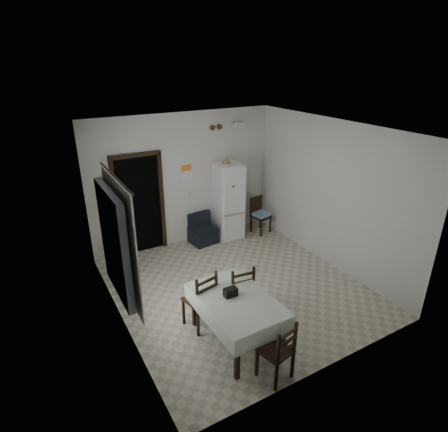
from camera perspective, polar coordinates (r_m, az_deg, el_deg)
ground at (r=7.06m, az=2.05°, el=-10.77°), size 4.50×4.50×0.00m
ceiling at (r=5.94m, az=2.45°, el=13.06°), size 4.20×4.50×0.02m
wall_back at (r=8.23m, az=-6.07°, el=5.48°), size 4.20×0.02×2.90m
wall_front at (r=4.82m, az=16.62°, el=-9.11°), size 4.20×0.02×2.90m
wall_left at (r=5.64m, az=-16.27°, el=-4.07°), size 0.02×4.50×2.90m
wall_right at (r=7.61m, az=15.82°, el=3.19°), size 0.02×4.50×2.90m
doorway at (r=8.21m, az=-13.24°, el=2.04°), size 1.06×0.52×2.22m
window_recess at (r=5.41m, az=-16.37°, el=-4.11°), size 0.10×1.20×1.60m
curtain at (r=5.43m, az=-15.25°, el=-3.86°), size 0.02×1.45×1.85m
curtain_rod at (r=5.09m, az=-16.26°, el=5.73°), size 0.02×1.60×0.02m
calendar at (r=8.19m, az=-5.76°, el=6.64°), size 0.28×0.02×0.40m
calendar_image at (r=8.16m, az=-5.77°, el=7.31°), size 0.24×0.01×0.14m
light_switch at (r=8.39m, az=-5.00°, el=3.35°), size 0.08×0.02×0.12m
vent_left at (r=8.26m, az=-1.79°, el=13.31°), size 0.12×0.03×0.12m
vent_right at (r=8.34m, az=-0.67°, el=13.42°), size 0.12×0.03×0.12m
emergency_light at (r=8.55m, az=2.25°, el=13.85°), size 0.25×0.07×0.09m
fridge at (r=8.54m, az=0.59°, el=2.26°), size 0.61×0.61×1.77m
tan_cone at (r=8.27m, az=0.36°, el=8.59°), size 0.22×0.22×0.16m
navy_seat at (r=8.48m, az=-3.20°, el=-1.99°), size 0.61×0.59×0.67m
corner_chair at (r=8.96m, az=5.66°, el=0.10°), size 0.45×0.45×0.88m
dining_table at (r=5.71m, az=1.85°, el=-15.51°), size 0.97×1.46×0.75m
black_bag at (r=5.50m, az=0.98°, el=-11.52°), size 0.20×0.12×0.13m
dining_chair_far_left at (r=5.93m, az=-3.75°, el=-12.39°), size 0.51×0.51×1.00m
dining_chair_far_right at (r=6.14m, az=2.16°, el=-11.15°), size 0.46×0.46×0.97m
dining_chair_near_head at (r=5.18m, az=7.88°, el=-19.55°), size 0.46×0.46×0.90m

